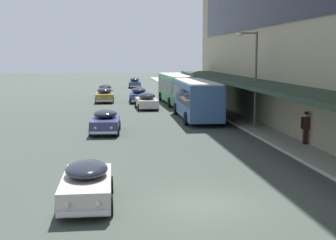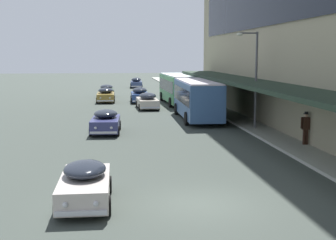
# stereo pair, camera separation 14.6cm
# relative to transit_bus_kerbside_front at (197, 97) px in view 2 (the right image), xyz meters

# --- Properties ---
(ground) EXTENTS (240.00, 240.00, 0.00)m
(ground) POSITION_rel_transit_bus_kerbside_front_xyz_m (-3.76, -21.18, -1.81)
(ground) COLOR #3A423B
(transit_bus_kerbside_front) EXTENTS (2.92, 9.80, 3.14)m
(transit_bus_kerbside_front) POSITION_rel_transit_bus_kerbside_front_xyz_m (0.00, 0.00, 0.00)
(transit_bus_kerbside_front) COLOR #3A5F93
(transit_bus_kerbside_front) RESTS_ON ground
(transit_bus_kerbside_rear) EXTENTS (2.89, 10.53, 3.11)m
(transit_bus_kerbside_rear) POSITION_rel_transit_bus_kerbside_front_xyz_m (0.12, 12.18, -0.01)
(transit_bus_kerbside_rear) COLOR #4A9D5A
(transit_bus_kerbside_rear) RESTS_ON ground
(sedan_far_back) EXTENTS (2.02, 4.39, 1.60)m
(sedan_far_back) POSITION_rel_transit_bus_kerbside_front_xyz_m (-7.43, 14.95, -1.02)
(sedan_far_back) COLOR olive
(sedan_far_back) RESTS_ON ground
(sedan_second_near) EXTENTS (2.08, 4.89, 1.58)m
(sedan_second_near) POSITION_rel_transit_bus_kerbside_front_xyz_m (-3.35, 8.06, -1.03)
(sedan_second_near) COLOR beige
(sedan_second_near) RESTS_ON ground
(sedan_lead_near) EXTENTS (1.85, 4.23, 1.45)m
(sedan_lead_near) POSITION_rel_transit_bus_kerbside_front_xyz_m (-7.74, -20.64, -1.08)
(sedan_lead_near) COLOR beige
(sedan_lead_near) RESTS_ON ground
(sedan_trailing_near) EXTENTS (1.98, 4.80, 1.66)m
(sedan_trailing_near) POSITION_rel_transit_bus_kerbside_front_xyz_m (-3.73, 14.31, -1.00)
(sedan_trailing_near) COLOR navy
(sedan_trailing_near) RESTS_ON ground
(sedan_oncoming_front) EXTENTS (2.09, 4.45, 1.54)m
(sedan_oncoming_front) POSITION_rel_transit_bus_kerbside_front_xyz_m (-7.20, -5.59, -1.04)
(sedan_oncoming_front) COLOR navy
(sedan_oncoming_front) RESTS_ON ground
(sedan_oncoming_rear) EXTENTS (1.90, 4.56, 1.52)m
(sedan_oncoming_rear) POSITION_rel_transit_bus_kerbside_front_xyz_m (-7.39, 21.59, -1.06)
(sedan_oncoming_rear) COLOR #293D27
(sedan_oncoming_rear) RESTS_ON ground
(sedan_lead_mid) EXTENTS (1.96, 4.46, 1.62)m
(sedan_lead_mid) POSITION_rel_transit_bus_kerbside_front_xyz_m (-2.89, 37.41, -1.02)
(sedan_lead_mid) COLOR navy
(sedan_lead_mid) RESTS_ON ground
(pedestrian_at_kerb) EXTENTS (0.62, 0.33, 1.86)m
(pedestrian_at_kerb) POSITION_rel_transit_bus_kerbside_front_xyz_m (4.03, -11.89, -0.63)
(pedestrian_at_kerb) COLOR #301C14
(pedestrian_at_kerb) RESTS_ON sidewalk_kerb
(street_lamp) EXTENTS (1.50, 0.28, 6.56)m
(street_lamp) POSITION_rel_transit_bus_kerbside_front_xyz_m (2.87, -5.65, 2.18)
(street_lamp) COLOR #4C4C51
(street_lamp) RESTS_ON sidewalk_kerb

